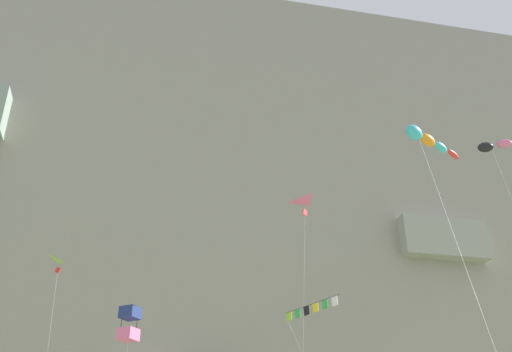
# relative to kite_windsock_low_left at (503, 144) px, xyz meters

# --- Properties ---
(cliff_face) EXTENTS (180.00, 26.57, 63.87)m
(cliff_face) POSITION_rel_kite_windsock_low_left_xyz_m (-26.64, 31.84, 1.65)
(cliff_face) COLOR gray
(cliff_face) RESTS_ON ground
(kite_windsock_low_left) EXTENTS (5.86, 5.58, 30.79)m
(kite_windsock_low_left) POSITION_rel_kite_windsock_low_left_xyz_m (0.00, 0.00, 0.00)
(kite_windsock_low_left) COLOR black
(kite_windsock_low_left) RESTS_ON ground
(kite_windsock_mid_left) EXTENTS (3.45, 6.89, 14.63)m
(kite_windsock_mid_left) POSITION_rel_kite_windsock_low_left_xyz_m (-20.85, -22.90, -16.04)
(kite_windsock_mid_left) COLOR #38B2D1
(kite_windsock_mid_left) RESTS_ON ground
(kite_delta_high_left) EXTENTS (1.29, 1.94, 16.32)m
(kite_delta_high_left) POSITION_rel_kite_windsock_low_left_xyz_m (-36.19, 0.89, -14.58)
(kite_delta_high_left) COLOR #8CCC33
(kite_delta_high_left) RESTS_ON ground
(kite_box_high_right) EXTENTS (1.56, 6.09, 13.34)m
(kite_box_high_right) POSITION_rel_kite_windsock_low_left_xyz_m (-31.37, -0.49, -18.06)
(kite_box_high_right) COLOR navy
(kite_box_high_right) RESTS_ON ground
(kite_delta_upper_right) EXTENTS (3.23, 3.45, 21.93)m
(kite_delta_upper_right) POSITION_rel_kite_windsock_low_left_xyz_m (-18.47, 0.10, -8.84)
(kite_delta_upper_right) COLOR pink
(kite_delta_upper_right) RESTS_ON ground
(kite_banner_far_right) EXTENTS (2.70, 8.43, 13.85)m
(kite_banner_far_right) POSITION_rel_kite_windsock_low_left_xyz_m (-19.30, -2.10, -17.09)
(kite_banner_far_right) COLOR black
(kite_banner_far_right) RESTS_ON ground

